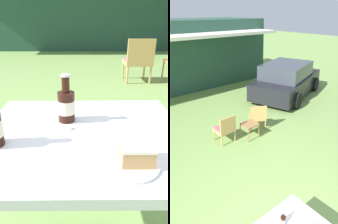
% 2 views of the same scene
% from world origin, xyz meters
% --- Properties ---
extents(cabin_building, '(11.49, 4.49, 3.08)m').
position_xyz_m(cabin_building, '(0.76, 9.41, 1.55)').
color(cabin_building, '#284C3D').
rests_on(cabin_building, ground_plane).
extents(wicker_chair_cushioned, '(0.51, 0.49, 0.82)m').
position_xyz_m(wicker_chair_cushioned, '(1.06, 3.37, 0.44)').
color(wicker_chair_cushioned, tan).
rests_on(wicker_chair_cushioned, ground_plane).
extents(patio_table, '(0.89, 0.78, 0.69)m').
position_xyz_m(patio_table, '(0.00, 0.00, 0.62)').
color(patio_table, silver).
rests_on(patio_table, ground_plane).
extents(cake_on_plate, '(0.22, 0.22, 0.08)m').
position_xyz_m(cake_on_plate, '(0.16, -0.23, 0.72)').
color(cake_on_plate, white).
rests_on(cake_on_plate, patio_table).
extents(cola_bottle_near, '(0.08, 0.08, 0.23)m').
position_xyz_m(cola_bottle_near, '(-0.08, 0.11, 0.77)').
color(cola_bottle_near, black).
rests_on(cola_bottle_near, patio_table).
extents(fork, '(0.19, 0.03, 0.01)m').
position_xyz_m(fork, '(0.11, -0.21, 0.69)').
color(fork, silver).
rests_on(fork, patio_table).
extents(loose_bottle_cap, '(0.03, 0.03, 0.01)m').
position_xyz_m(loose_bottle_cap, '(-0.06, 0.03, 0.69)').
color(loose_bottle_cap, silver).
rests_on(loose_bottle_cap, patio_table).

